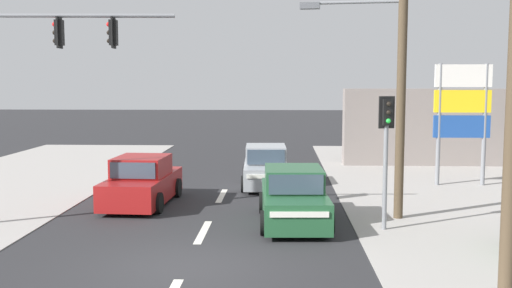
# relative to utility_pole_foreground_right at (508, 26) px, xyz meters

# --- Properties ---
(ground_plane) EXTENTS (140.00, 140.00, 0.00)m
(ground_plane) POSITION_rel_utility_pole_foreground_right_xyz_m (-5.70, 2.35, -4.83)
(ground_plane) COLOR #28282B
(lane_dash_mid) EXTENTS (0.20, 2.40, 0.01)m
(lane_dash_mid) POSITION_rel_utility_pole_foreground_right_xyz_m (-5.70, 5.35, -4.83)
(lane_dash_mid) COLOR silver
(lane_dash_mid) RESTS_ON ground
(lane_dash_far) EXTENTS (0.20, 2.40, 0.01)m
(lane_dash_far) POSITION_rel_utility_pole_foreground_right_xyz_m (-5.70, 10.35, -4.83)
(lane_dash_far) COLOR silver
(lane_dash_far) RESTS_ON ground
(utility_pole_foreground_right) EXTENTS (3.78, 0.33, 8.95)m
(utility_pole_foreground_right) POSITION_rel_utility_pole_foreground_right_xyz_m (0.00, 0.00, 0.00)
(utility_pole_foreground_right) COLOR #4C3D2B
(utility_pole_foreground_right) RESTS_ON ground
(utility_pole_midground_right) EXTENTS (3.77, 0.67, 8.56)m
(utility_pole_midground_right) POSITION_rel_utility_pole_foreground_right_xyz_m (-0.42, 7.14, -0.20)
(utility_pole_midground_right) COLOR #4C3D2B
(utility_pole_midground_right) RESTS_ON ground
(traffic_signal_mast) EXTENTS (5.29, 0.52, 6.00)m
(traffic_signal_mast) POSITION_rel_utility_pole_foreground_right_xyz_m (-10.43, 6.10, -0.68)
(traffic_signal_mast) COLOR slate
(traffic_signal_mast) RESTS_ON ground
(pedestal_signal_right_kerb) EXTENTS (0.43, 0.31, 3.56)m
(pedestal_signal_right_kerb) POSITION_rel_utility_pole_foreground_right_xyz_m (-0.91, 5.74, -2.41)
(pedestal_signal_right_kerb) COLOR slate
(pedestal_signal_right_kerb) RESTS_ON ground
(shopping_plaza_sign) EXTENTS (2.10, 0.16, 4.60)m
(shopping_plaza_sign) POSITION_rel_utility_pole_foreground_right_xyz_m (3.14, 12.76, -1.85)
(shopping_plaza_sign) COLOR slate
(shopping_plaza_sign) RESTS_ON ground
(shopfront_wall_far) EXTENTS (12.00, 1.00, 3.60)m
(shopfront_wall_far) POSITION_rel_utility_pole_foreground_right_xyz_m (5.30, 18.35, -3.03)
(shopfront_wall_far) COLOR gray
(shopfront_wall_far) RESTS_ON ground
(sedan_crossing_left) EXTENTS (2.03, 4.31, 1.56)m
(sedan_crossing_left) POSITION_rel_utility_pole_foreground_right_xyz_m (-3.30, 6.46, -4.13)
(sedan_crossing_left) COLOR #235633
(sedan_crossing_left) RESTS_ON ground
(hatchback_oncoming_mid) EXTENTS (1.88, 3.69, 1.53)m
(hatchback_oncoming_mid) POSITION_rel_utility_pole_foreground_right_xyz_m (-4.22, 12.27, -4.13)
(hatchback_oncoming_mid) COLOR #A3A8AD
(hatchback_oncoming_mid) RESTS_ON ground
(sedan_kerbside_parked) EXTENTS (2.04, 4.31, 1.56)m
(sedan_kerbside_parked) POSITION_rel_utility_pole_foreground_right_xyz_m (-8.10, 8.82, -4.13)
(sedan_kerbside_parked) COLOR maroon
(sedan_kerbside_parked) RESTS_ON ground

